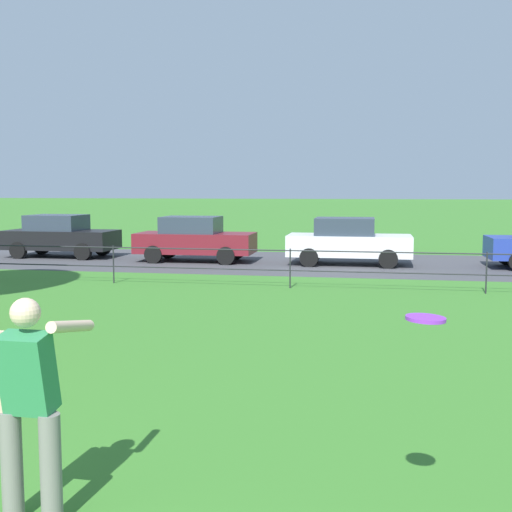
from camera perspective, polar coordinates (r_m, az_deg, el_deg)
The scene contains 7 objects.
street_strip at distance 21.99m, azimuth -1.17°, elevation -0.48°, with size 80.00×6.90×0.01m, color #424247.
park_fence at distance 16.55m, azimuth -5.04°, elevation -0.33°, with size 32.94×0.04×1.00m.
person_thrower at distance 5.16m, azimuth -19.46°, elevation -12.14°, with size 0.52×0.78×1.71m.
frisbee at distance 4.49m, azimuth 14.83°, elevation -5.40°, with size 0.27×0.27×0.04m.
car_black_far_left at distance 24.42m, azimuth -17.00°, elevation 1.73°, with size 4.02×1.85×1.54m.
car_maroon_right at distance 22.06m, azimuth -5.47°, elevation 1.53°, with size 4.01×1.84×1.54m.
car_white_center at distance 21.22m, azimuth 8.18°, elevation 1.32°, with size 4.01×1.83×1.54m.
Camera 1 is at (4.40, -1.52, 2.50)m, focal length 45.05 mm.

